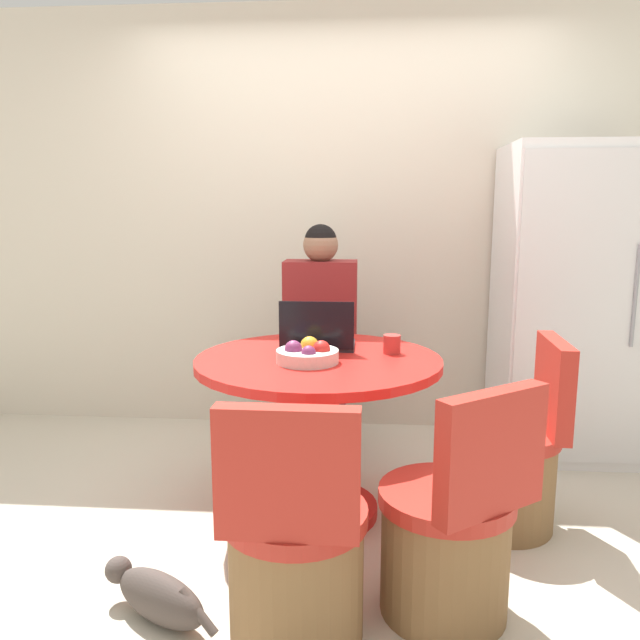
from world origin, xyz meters
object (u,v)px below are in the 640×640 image
object	(u,v)px
refrigerator	(568,303)
laptop	(318,338)
chair_near_camera	(295,561)
person_seated	(321,331)
cat	(157,596)
fruit_bowl	(308,354)
chair_right_side	(509,466)
chair_near_right_corner	(449,540)
dining_table	(318,408)

from	to	relation	value
refrigerator	laptop	world-z (taller)	refrigerator
chair_near_camera	person_seated	xyz separation A→B (m)	(-0.04, 1.62, 0.43)
cat	person_seated	bearing A→B (deg)	-76.62
chair_near_camera	fruit_bowl	world-z (taller)	chair_near_camera
refrigerator	chair_right_side	size ratio (longest dim) A/B	2.05
laptop	fruit_bowl	distance (m)	0.26
laptop	cat	distance (m)	1.29
chair_right_side	person_seated	distance (m)	1.28
chair_near_right_corner	dining_table	bearing A→B (deg)	-90.00
dining_table	chair_right_side	bearing A→B (deg)	-2.15
chair_right_side	fruit_bowl	bearing A→B (deg)	-83.88
person_seated	chair_near_right_corner	bearing A→B (deg)	110.86
person_seated	cat	bearing A→B (deg)	74.19
fruit_bowl	refrigerator	bearing A→B (deg)	35.57
fruit_bowl	person_seated	bearing A→B (deg)	90.53
chair_right_side	fruit_bowl	world-z (taller)	chair_right_side
refrigerator	person_seated	distance (m)	1.40
chair_near_camera	cat	distance (m)	0.52
chair_near_camera	chair_right_side	world-z (taller)	same
person_seated	cat	world-z (taller)	person_seated
refrigerator	person_seated	xyz separation A→B (m)	(-1.39, -0.12, -0.16)
laptop	cat	size ratio (longest dim) A/B	0.73
chair_near_camera	chair_right_side	size ratio (longest dim) A/B	1.00
dining_table	refrigerator	bearing A→B (deg)	33.65
chair_near_camera	chair_near_right_corner	xyz separation A→B (m)	(0.51, 0.17, 0.00)
chair_near_right_corner	laptop	world-z (taller)	laptop
dining_table	chair_right_side	distance (m)	0.88
person_seated	refrigerator	bearing A→B (deg)	-174.93
chair_near_camera	person_seated	size ratio (longest dim) A/B	0.65
chair_near_right_corner	refrigerator	bearing A→B (deg)	-154.62
refrigerator	chair_near_camera	bearing A→B (deg)	-127.74
chair_right_side	laptop	bearing A→B (deg)	-100.83
cat	fruit_bowl	bearing A→B (deg)	-93.49
fruit_bowl	chair_near_camera	bearing A→B (deg)	-87.64
chair_right_side	cat	distance (m)	1.55
chair_right_side	person_seated	bearing A→B (deg)	-129.75
fruit_bowl	chair_right_side	bearing A→B (deg)	3.96
chair_near_right_corner	fruit_bowl	size ratio (longest dim) A/B	3.18
chair_near_camera	chair_near_right_corner	world-z (taller)	same
person_seated	chair_right_side	bearing A→B (deg)	138.10
laptop	fruit_bowl	size ratio (longest dim) A/B	1.28
refrigerator	cat	xyz separation A→B (m)	(-1.83, -1.69, -0.78)
chair_near_camera	laptop	distance (m)	1.14
chair_right_side	laptop	world-z (taller)	laptop
person_seated	dining_table	bearing A→B (deg)	93.39
chair_near_right_corner	cat	xyz separation A→B (m)	(-1.00, -0.12, -0.19)
dining_table	person_seated	distance (m)	0.80
dining_table	person_seated	bearing A→B (deg)	93.39
person_seated	fruit_bowl	xyz separation A→B (m)	(0.01, -0.86, 0.07)
fruit_bowl	cat	xyz separation A→B (m)	(-0.45, -0.70, -0.69)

